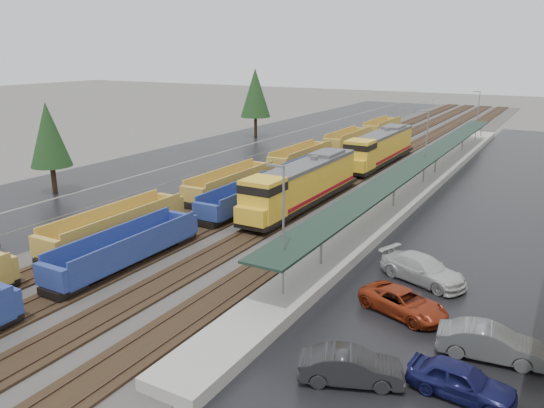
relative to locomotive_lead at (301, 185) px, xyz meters
The scene contains 18 objects.
ballast_strip 23.14m from the locomotive_lead, 94.98° to the left, with size 20.00×160.00×0.08m, color #302D2B.
trackbed 23.13m from the locomotive_lead, 94.98° to the left, with size 14.60×160.00×0.22m.
west_parking_lot 28.65m from the locomotive_lead, 126.53° to the left, with size 10.00×160.00×0.02m, color black.
west_road 35.51m from the locomotive_lead, 139.64° to the left, with size 9.00×160.00×0.02m, color black.
east_commuter_lot 21.49m from the locomotive_lead, 37.29° to the left, with size 16.00×100.00×0.02m, color black.
station_platform 15.05m from the locomotive_lead, 59.93° to the left, with size 3.00×80.00×8.00m.
chainlink_fence 24.29m from the locomotive_lead, 118.27° to the left, with size 0.08×160.04×2.02m.
tree_west_near 25.26m from the locomotive_lead, 163.62° to the right, with size 3.96×3.96×9.00m.
tree_west_far 41.64m from the locomotive_lead, 127.19° to the left, with size 4.84×4.84×11.00m.
locomotive_lead is the anchor object (origin of this frame).
locomotive_trail 21.00m from the locomotive_lead, 90.00° to the left, with size 2.86×18.87×4.27m.
well_string_yellow 8.12m from the locomotive_lead, behind, with size 2.60×103.65×2.30m.
well_string_blue 17.86m from the locomotive_lead, 102.97° to the right, with size 2.49×69.97×2.20m.
parked_car_east_a 25.78m from the locomotive_lead, 58.42° to the right, with size 4.48×1.56×1.48m, color black.
parked_car_east_b 20.17m from the locomotive_lead, 47.28° to the right, with size 4.89×2.26×1.36m, color maroon.
parked_car_east_c 16.86m from the locomotive_lead, 36.78° to the right, with size 5.53×2.25×1.61m, color silver.
parked_car_east_d 27.23m from the locomotive_lead, 49.25° to the right, with size 4.34×1.74×1.48m, color #131549.
parked_car_east_e 25.05m from the locomotive_lead, 42.79° to the right, with size 4.74×1.65×1.56m, color #5C5F61.
Camera 1 is at (22.37, -3.64, 13.73)m, focal length 35.00 mm.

